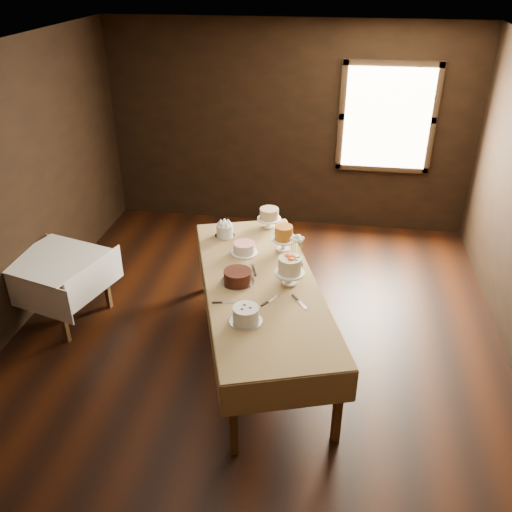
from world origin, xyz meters
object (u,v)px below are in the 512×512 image
object	(u,v)px
side_table	(55,265)
cake_speckled	(269,219)
cake_server_b	(302,304)
cake_meringue	(225,231)
cake_flowers	(290,272)
cake_lattice	(244,249)
cake_server_a	(274,298)
cake_server_d	(289,261)
cake_caramel	(284,240)
cake_swirl	(246,315)
cake_server_c	(253,267)
cake_server_e	(231,302)
display_table	(261,288)
flower_vase	(296,262)
cake_chocolate	(238,277)

from	to	relation	value
side_table	cake_speckled	size ratio (longest dim) A/B	3.69
cake_server_b	cake_speckled	bearing A→B (deg)	163.72
cake_meringue	cake_flowers	world-z (taller)	cake_flowers
cake_lattice	cake_server_a	size ratio (longest dim) A/B	1.15
cake_meringue	cake_lattice	distance (m)	0.43
cake_server_b	cake_server_d	world-z (taller)	same
cake_server_b	cake_caramel	bearing A→B (deg)	161.06
cake_swirl	cake_server_d	distance (m)	1.09
cake_server_c	cake_lattice	bearing A→B (deg)	9.00
cake_server_c	cake_server_e	world-z (taller)	same
cake_server_b	cake_server_d	distance (m)	0.76
cake_meringue	cake_caramel	distance (m)	0.69
cake_lattice	cake_caramel	distance (m)	0.41
cake_meringue	cake_server_a	xyz separation A→B (m)	(0.68, -1.12, -0.06)
cake_speckled	cake_caramel	world-z (taller)	cake_caramel
cake_server_d	cake_caramel	bearing A→B (deg)	23.42
cake_flowers	cake_server_b	xyz separation A→B (m)	(0.14, -0.33, -0.12)
cake_server_a	cake_server_c	xyz separation A→B (m)	(-0.27, 0.51, 0.00)
cake_speckled	display_table	bearing A→B (deg)	-85.94
cake_server_e	cake_caramel	bearing A→B (deg)	59.76
display_table	cake_server_b	distance (m)	0.51
cake_speckled	cake_server_d	world-z (taller)	cake_speckled
cake_speckled	flower_vase	world-z (taller)	cake_speckled
cake_swirl	flower_vase	xyz separation A→B (m)	(0.33, 0.93, 0.01)
cake_server_b	cake_server_e	size ratio (longest dim) A/B	1.00
side_table	cake_server_e	bearing A→B (deg)	-17.49
cake_server_e	cake_chocolate	bearing A→B (deg)	78.83
cake_meringue	cake_chocolate	distance (m)	0.95
flower_vase	cake_server_c	bearing A→B (deg)	-173.28
cake_flowers	cake_caramel	bearing A→B (deg)	101.41
cake_flowers	cake_server_b	distance (m)	0.38
cake_caramel	cake_server_a	distance (m)	0.92
cake_lattice	cake_flowers	size ratio (longest dim) A/B	0.97
cake_speckled	cake_server_c	bearing A→B (deg)	-91.99
display_table	cake_server_d	world-z (taller)	cake_server_d
cake_speckled	cake_server_b	world-z (taller)	cake_speckled
cake_server_c	cake_server_e	bearing A→B (deg)	153.97
cake_flowers	flower_vase	xyz separation A→B (m)	(0.04, 0.28, -0.05)
cake_caramel	cake_server_a	world-z (taller)	cake_caramel
cake_server_d	cake_swirl	bearing A→B (deg)	171.25
side_table	cake_server_d	distance (m)	2.44
cake_lattice	cake_flowers	bearing A→B (deg)	-44.50
cake_server_c	cake_flowers	bearing A→B (deg)	-138.72
display_table	cake_server_a	bearing A→B (deg)	-59.07
cake_lattice	cake_server_e	xyz separation A→B (m)	(0.04, -0.90, -0.05)
cake_server_a	flower_vase	size ratio (longest dim) A/B	1.65
cake_chocolate	cake_caramel	bearing A→B (deg)	63.39
cake_server_b	cake_server_c	size ratio (longest dim) A/B	1.00
display_table	side_table	bearing A→B (deg)	173.42
cake_chocolate	cake_flowers	size ratio (longest dim) A/B	1.29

